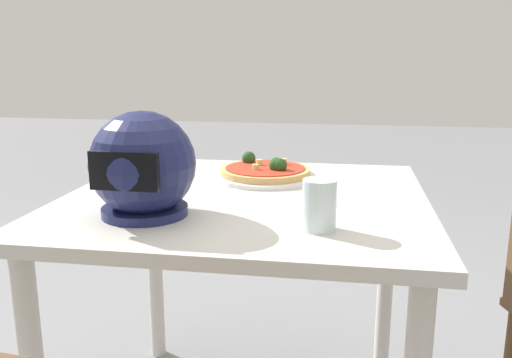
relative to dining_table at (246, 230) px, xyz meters
name	(u,v)px	position (x,y,z in m)	size (l,w,h in m)	color
dining_table	(246,230)	(0.00, 0.00, 0.00)	(0.91, 0.87, 0.71)	beige
pizza_plate	(265,177)	(-0.02, -0.19, 0.10)	(0.29, 0.29, 0.01)	white
pizza	(266,170)	(-0.02, -0.19, 0.12)	(0.26, 0.26, 0.05)	tan
motorcycle_helmet	(143,167)	(0.19, 0.21, 0.21)	(0.23, 0.23, 0.23)	#191E4C
drinking_glass	(319,205)	(-0.20, 0.25, 0.15)	(0.07, 0.07, 0.11)	silver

